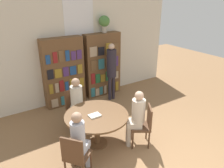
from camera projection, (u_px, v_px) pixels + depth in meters
wall_back at (80, 50)px, 6.47m from camera, size 6.40×0.07×3.00m
bookshelf_left at (64, 72)px, 6.20m from camera, size 1.16×0.34×1.97m
bookshelf_right at (102, 65)px, 6.85m from camera, size 1.16×0.34×1.97m
flower_vase at (104, 22)px, 6.40m from camera, size 0.32×0.32×0.50m
reading_table at (97, 119)px, 4.56m from camera, size 1.33×1.33×0.74m
chair_near_camera at (75, 155)px, 3.73m from camera, size 0.56×0.56×0.91m
chair_left_side at (75, 106)px, 5.36m from camera, size 0.42×0.42×0.91m
chair_far_side at (144, 124)px, 4.62m from camera, size 0.55×0.55×0.91m
seated_reader_left at (78, 100)px, 5.14m from camera, size 0.30×0.39×1.27m
seated_reader_right at (136, 115)px, 4.53m from camera, size 0.42×0.41×1.26m
seated_reader_back at (79, 139)px, 3.81m from camera, size 0.41×0.40×1.27m
librarian_standing at (111, 66)px, 6.44m from camera, size 0.29×0.56×1.75m
open_book_on_table at (95, 116)px, 4.46m from camera, size 0.24×0.18×0.03m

